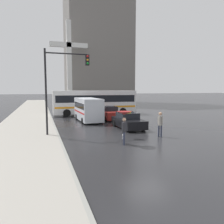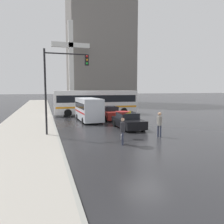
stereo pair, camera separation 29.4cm
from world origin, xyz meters
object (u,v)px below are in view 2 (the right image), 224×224
sedan_red (110,113)px  pedestrian_man (159,122)px  pedestrian_with_umbrella (123,119)px  city_bus (96,101)px  traffic_light (62,77)px  taxi (128,121)px  monument_cross (71,58)px  ambulance_van (89,108)px

sedan_red → pedestrian_man: bearing=94.2°
pedestrian_with_umbrella → pedestrian_man: (3.31, 1.26, -0.55)m
city_bus → traffic_light: bearing=157.9°
city_bus → taxi: bearing=-176.5°
taxi → monument_cross: bearing=-86.2°
taxi → city_bus: bearing=-88.2°
pedestrian_with_umbrella → pedestrian_man: bearing=-49.9°
ambulance_van → monument_cross: (0.72, 20.88, 8.10)m
traffic_light → sedan_red: bearing=51.0°
ambulance_van → pedestrian_with_umbrella: (0.03, -10.67, 0.25)m
monument_cross → city_bus: bearing=-84.7°
city_bus → monument_cross: bearing=7.0°
taxi → pedestrian_with_umbrella: size_ratio=2.01×
city_bus → pedestrian_man: 15.09m
pedestrian_man → sedan_red: bearing=160.9°
sedan_red → ambulance_van: 2.74m
pedestrian_with_umbrella → sedan_red: bearing=6.3°
city_bus → pedestrian_man: bearing=-173.7°
ambulance_van → traffic_light: (-3.29, -6.72, 2.98)m
sedan_red → city_bus: (-0.46, 5.07, 1.12)m
taxi → city_bus: (-0.35, 11.00, 1.17)m
traffic_light → pedestrian_with_umbrella: bearing=-49.9°
city_bus → traffic_light: size_ratio=1.75×
sedan_red → city_bus: 5.21m
sedan_red → pedestrian_with_umbrella: 11.54m
ambulance_van → traffic_light: size_ratio=0.88×
city_bus → pedestrian_with_umbrella: (-2.11, -16.28, -0.19)m
pedestrian_man → monument_cross: bearing=161.6°
pedestrian_with_umbrella → traffic_light: bearing=59.2°
taxi → pedestrian_man: (0.85, -4.02, 0.44)m
sedan_red → taxi: bearing=88.9°
ambulance_van → city_bus: (2.14, 5.61, 0.44)m
pedestrian_with_umbrella → monument_cross: (0.69, 31.55, 7.85)m
taxi → traffic_light: (-5.78, -1.33, 3.71)m
taxi → pedestrian_man: 4.13m
city_bus → monument_cross: size_ratio=0.67×
sedan_red → city_bus: bearing=-84.8°
taxi → sedan_red: (0.11, 5.93, 0.05)m
pedestrian_with_umbrella → traffic_light: traffic_light is taller
traffic_light → monument_cross: size_ratio=0.38×
pedestrian_man → traffic_light: bearing=-135.4°
taxi → sedan_red: 5.93m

